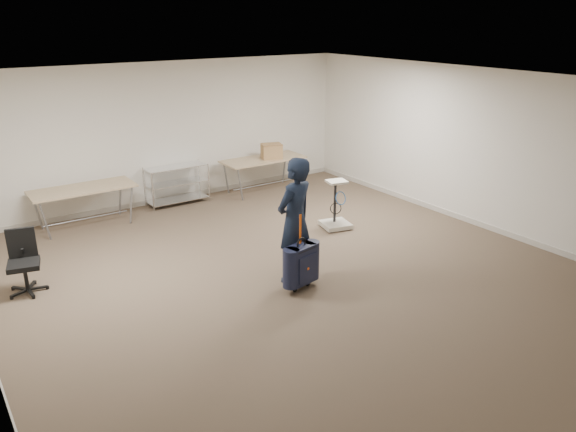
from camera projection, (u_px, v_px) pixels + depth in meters
ground at (297, 280)px, 8.18m from camera, size 9.00×9.00×0.00m
room_shell at (249, 246)px, 9.23m from camera, size 8.00×9.00×9.00m
folding_table_left at (83, 191)px, 10.00m from camera, size 1.80×0.75×0.73m
folding_table_right at (263, 161)px, 12.02m from camera, size 1.80×0.75×0.73m
wire_shelf at (177, 183)px, 11.28m from camera, size 1.22×0.47×0.80m
person at (295, 221)px, 7.88m from camera, size 0.76×0.61×1.82m
suitcase at (301, 264)px, 7.78m from camera, size 0.44×0.31×1.11m
office_chair at (26, 274)px, 7.76m from camera, size 0.54×0.54×0.88m
equipment_cart at (336, 215)px, 10.09m from camera, size 0.58×0.58×0.88m
cardboard_box at (272, 151)px, 11.97m from camera, size 0.50×0.43×0.31m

